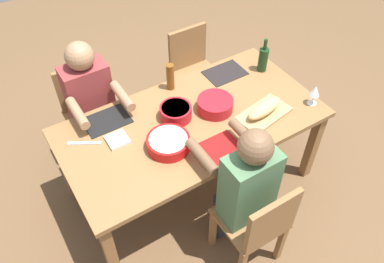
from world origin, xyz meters
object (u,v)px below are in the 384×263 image
(cutting_board, at_px, (264,114))
(chair_near_left, at_px, (193,68))
(diner_near_right, at_px, (92,102))
(wine_glass, at_px, (315,92))
(serving_bowl_fruit, at_px, (215,104))
(serving_bowl_salad, at_px, (176,112))
(chair_far_center, at_px, (258,224))
(beer_bottle, at_px, (170,77))
(wine_bottle, at_px, (263,59))
(chair_near_right, at_px, (88,108))
(diner_far_center, at_px, (244,184))
(bread_loaf, at_px, (265,108))
(dining_table, at_px, (192,128))
(napkin_stack, at_px, (117,140))
(serving_bowl_pasta, at_px, (168,142))

(cutting_board, bearing_deg, chair_near_left, -92.52)
(diner_near_right, relative_size, wine_glass, 7.23)
(serving_bowl_fruit, bearing_deg, serving_bowl_salad, -16.12)
(chair_far_center, xyz_separation_m, chair_near_left, (-0.52, -1.61, 0.00))
(serving_bowl_salad, relative_size, beer_bottle, 1.04)
(serving_bowl_fruit, bearing_deg, wine_bottle, -162.13)
(serving_bowl_fruit, bearing_deg, chair_near_right, -47.72)
(diner_far_center, relative_size, wine_glass, 7.23)
(diner_far_center, xyz_separation_m, bread_loaf, (-0.47, -0.40, 0.11))
(wine_bottle, height_order, wine_glass, wine_bottle)
(dining_table, distance_m, wine_bottle, 0.84)
(chair_near_right, distance_m, wine_bottle, 1.49)
(bread_loaf, height_order, napkin_stack, bread_loaf)
(chair_far_center, height_order, wine_glass, wine_glass)
(serving_bowl_fruit, relative_size, napkin_stack, 1.88)
(diner_far_center, height_order, napkin_stack, diner_far_center)
(chair_near_right, xyz_separation_m, diner_near_right, (0.00, 0.18, 0.21))
(beer_bottle, bearing_deg, chair_near_left, -138.56)
(chair_near_right, relative_size, napkin_stack, 6.07)
(chair_near_right, xyz_separation_m, bread_loaf, (-0.99, 1.03, 0.32))
(diner_near_right, bearing_deg, serving_bowl_pasta, 108.53)
(diner_far_center, xyz_separation_m, napkin_stack, (0.53, -0.72, 0.05))
(serving_bowl_salad, height_order, wine_glass, wine_glass)
(diner_near_right, distance_m, beer_bottle, 0.63)
(chair_far_center, distance_m, bread_loaf, 0.82)
(diner_far_center, height_order, bread_loaf, diner_far_center)
(chair_near_left, distance_m, chair_near_right, 1.03)
(chair_near_left, bearing_deg, wine_glass, 106.79)
(chair_far_center, relative_size, diner_far_center, 0.71)
(serving_bowl_fruit, distance_m, beer_bottle, 0.42)
(chair_near_left, bearing_deg, chair_near_right, 0.00)
(serving_bowl_salad, xyz_separation_m, wine_glass, (-0.94, 0.41, 0.06))
(wine_bottle, bearing_deg, chair_far_center, 51.63)
(chair_far_center, xyz_separation_m, chair_near_right, (0.52, -1.61, 0.00))
(diner_far_center, distance_m, napkin_stack, 0.90)
(serving_bowl_fruit, bearing_deg, cutting_board, 138.74)
(serving_bowl_pasta, relative_size, napkin_stack, 2.08)
(bread_loaf, bearing_deg, cutting_board, 0.00)
(serving_bowl_pasta, height_order, cutting_board, serving_bowl_pasta)
(chair_near_left, relative_size, diner_near_right, 0.71)
(chair_far_center, distance_m, diner_near_right, 1.53)
(diner_far_center, relative_size, diner_near_right, 1.00)
(serving_bowl_salad, xyz_separation_m, napkin_stack, (0.45, -0.01, -0.04))
(diner_near_right, bearing_deg, chair_near_left, -169.94)
(serving_bowl_salad, relative_size, serving_bowl_fruit, 0.87)
(cutting_board, bearing_deg, chair_near_right, -46.11)
(diner_near_right, xyz_separation_m, serving_bowl_salad, (-0.44, 0.53, 0.10))
(serving_bowl_fruit, xyz_separation_m, cutting_board, (-0.27, 0.23, -0.04))
(serving_bowl_pasta, distance_m, cutting_board, 0.74)
(diner_far_center, height_order, diner_near_right, same)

